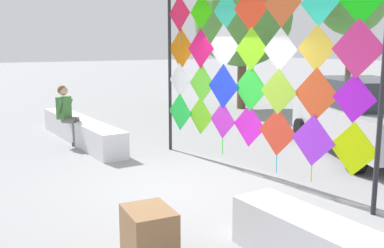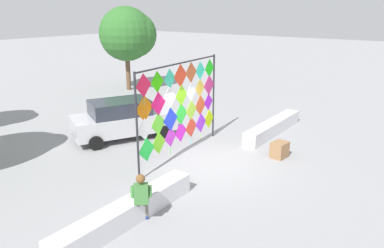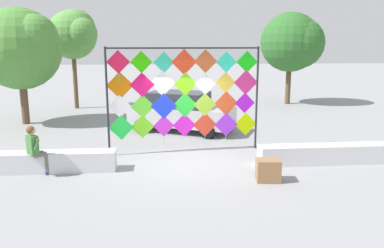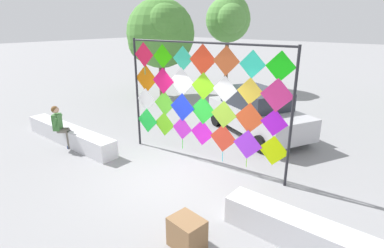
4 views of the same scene
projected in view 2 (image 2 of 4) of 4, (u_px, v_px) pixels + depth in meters
name	position (u px, v px, depth m)	size (l,w,h in m)	color
ground	(210.00, 163.00, 12.94)	(120.00, 120.00, 0.00)	gray
plaza_ledge_left	(128.00, 212.00, 9.29)	(4.51, 0.58, 0.57)	silver
plaza_ledge_right	(273.00, 127.00, 15.98)	(4.51, 0.58, 0.57)	silver
kite_display_rack	(181.00, 102.00, 13.07)	(5.01, 0.53, 3.48)	#232328
seated_vendor	(142.00, 195.00, 9.05)	(0.68, 0.67, 1.42)	#666056
parked_car	(123.00, 119.00, 15.32)	(4.56, 3.46, 1.63)	#B7B7BC
cardboard_box_large	(279.00, 150.00, 13.39)	(0.61, 0.49, 0.58)	olive
tree_palm_like	(129.00, 34.00, 23.74)	(3.64, 3.51, 5.42)	brown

